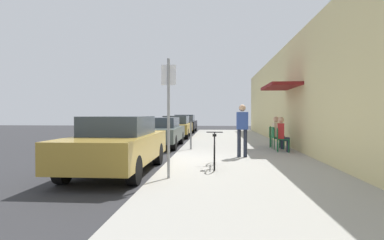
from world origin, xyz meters
name	(u,v)px	position (x,y,z in m)	size (l,w,h in m)	color
ground_plane	(169,164)	(0.00, 0.00, 0.00)	(60.00, 60.00, 0.00)	#2D2D30
sidewalk_slab	(238,154)	(2.25, 2.00, 0.06)	(4.50, 32.00, 0.12)	#9E9B93
building_facade	(307,92)	(4.64, 2.01, 2.28)	(1.40, 32.00, 4.56)	beige
parked_car_0	(118,144)	(-1.10, -1.46, 0.75)	(1.80, 4.40, 1.46)	#A58433
parked_car_1	(161,131)	(-1.10, 4.84, 0.71)	(1.80, 4.40, 1.35)	#47514C
parked_car_2	(176,126)	(-1.10, 10.61, 0.72)	(1.80, 4.40, 1.39)	#A58433
parked_car_3	(185,123)	(-1.10, 16.29, 0.74)	(1.80, 4.40, 1.44)	black
parking_meter	(191,130)	(0.45, 2.93, 0.89)	(0.12, 0.10, 1.32)	slate
street_sign	(169,108)	(0.40, -2.64, 1.64)	(0.32, 0.06, 2.60)	gray
bicycle_0	(215,153)	(1.39, -1.11, 0.48)	(0.46, 1.71, 0.90)	black
cafe_chair_0	(281,138)	(3.82, 2.33, 0.62)	(0.50, 0.50, 0.87)	#14592D
seated_patron_0	(282,133)	(3.88, 2.32, 0.82)	(0.47, 0.41, 1.29)	#232838
cafe_chair_1	(276,136)	(3.82, 3.24, 0.62)	(0.46, 0.46, 0.87)	#14592D
seated_patron_1	(278,132)	(3.88, 3.25, 0.82)	(0.44, 0.37, 1.29)	#232838
cafe_chair_2	(273,135)	(3.82, 3.86, 0.62)	(0.54, 0.54, 0.87)	#14592D
pedestrian_standing	(242,126)	(2.28, 0.80, 1.12)	(0.36, 0.22, 1.70)	#232838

